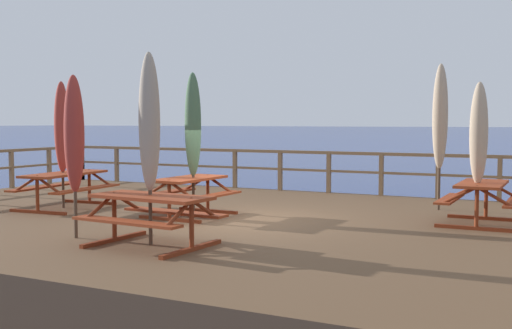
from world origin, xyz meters
TOP-DOWN VIEW (x-y plane):
  - ground_plane at (0.00, 0.00)m, footprint 600.00×600.00m
  - wooden_deck at (0.00, 0.00)m, footprint 17.00×10.24m
  - railing_waterside_far at (0.00, 4.97)m, footprint 16.80×0.10m
  - picnic_table_mid_right at (-1.03, -0.09)m, footprint 1.46×1.72m
  - picnic_table_mid_left at (4.23, 1.42)m, footprint 1.40×1.65m
  - picnic_table_front_right at (0.08, -2.86)m, footprint 1.94×1.52m
  - picnic_table_back_right at (-4.05, -0.32)m, footprint 1.56×2.15m
  - patio_umbrella_tall_mid_right at (-0.96, -0.05)m, footprint 0.32×0.32m
  - patio_umbrella_tall_back_left at (4.16, 1.35)m, footprint 0.32×0.32m
  - patio_umbrella_tall_front at (0.01, -2.79)m, footprint 0.32×0.32m
  - patio_umbrella_short_mid at (-4.12, -0.30)m, footprint 0.32×0.32m
  - patio_umbrella_tall_mid_left at (3.16, 3.06)m, footprint 0.32×0.32m
  - patio_umbrella_tall_back_right at (-1.39, -2.88)m, footprint 0.32×0.32m

SIDE VIEW (x-z plane):
  - ground_plane at x=0.00m, z-range 0.00..0.00m
  - wooden_deck at x=0.00m, z-range 0.00..0.80m
  - picnic_table_mid_left at x=4.23m, z-range 0.97..1.74m
  - picnic_table_mid_right at x=-1.03m, z-range 0.97..1.74m
  - picnic_table_front_right at x=0.08m, z-range 0.97..1.75m
  - picnic_table_back_right at x=-4.05m, z-range 0.98..1.75m
  - railing_waterside_far at x=0.00m, z-range 0.99..2.08m
  - patio_umbrella_tall_back_left at x=4.16m, z-range 1.15..3.72m
  - patio_umbrella_tall_back_right at x=-1.39m, z-range 1.16..3.76m
  - patio_umbrella_short_mid at x=-4.12m, z-range 1.17..3.89m
  - patio_umbrella_tall_mid_right at x=-0.96m, z-range 1.19..4.00m
  - patio_umbrella_tall_front at x=0.01m, z-range 1.20..4.10m
  - patio_umbrella_tall_mid_left at x=3.16m, z-range 1.22..4.29m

